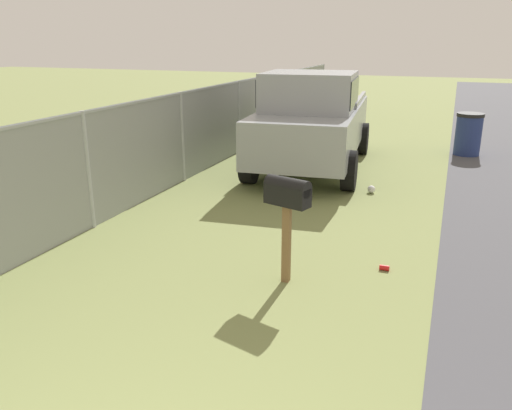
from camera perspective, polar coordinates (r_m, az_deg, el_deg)
mailbox at (r=5.86m, az=3.45°, el=0.65°), size 0.35×0.56×1.27m
pickup_truck at (r=11.32m, az=6.17°, el=9.44°), size 5.23×2.58×2.09m
trash_bin at (r=13.74m, az=22.26°, el=7.21°), size 0.64×0.64×1.02m
fence_section at (r=11.66m, az=-4.68°, el=8.97°), size 20.32×0.07×1.76m
litter_bag_far_scatter at (r=9.86m, az=12.51°, el=1.70°), size 0.14×0.14×0.14m
litter_can_near_hydrant at (r=6.67m, az=13.90°, el=-6.70°), size 0.07×0.12×0.07m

